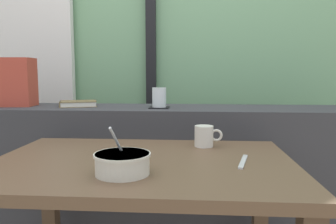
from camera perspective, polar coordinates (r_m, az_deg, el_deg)
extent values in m
cube|color=#7AAD7F|center=(2.52, -1.55, 15.87)|extent=(4.80, 0.08, 2.80)
cube|color=white|center=(2.64, -21.82, 11.68)|extent=(0.56, 0.06, 2.50)
cube|color=black|center=(2.44, -2.94, 13.78)|extent=(0.07, 0.05, 2.60)
cube|color=#38383D|center=(1.86, -3.76, -11.83)|extent=(2.80, 0.38, 0.82)
cube|color=brown|center=(1.69, -19.31, -16.96)|extent=(0.06, 0.06, 0.67)
cube|color=brown|center=(1.17, -4.42, -9.00)|extent=(1.04, 0.70, 0.03)
cube|color=black|center=(1.72, -1.50, 0.77)|extent=(0.10, 0.10, 0.00)
cylinder|color=white|center=(1.71, -1.51, 2.53)|extent=(0.07, 0.07, 0.10)
cylinder|color=gold|center=(1.72, -1.51, 1.91)|extent=(0.07, 0.07, 0.06)
cube|color=brown|center=(1.87, -15.03, 0.99)|extent=(0.22, 0.20, 0.00)
cube|color=silver|center=(1.87, -15.05, 1.39)|extent=(0.22, 0.19, 0.02)
cube|color=brown|center=(1.86, -15.06, 1.79)|extent=(0.22, 0.20, 0.00)
cube|color=brown|center=(1.87, -17.93, 1.30)|extent=(0.05, 0.14, 0.03)
cube|color=#B74233|center=(2.02, -26.26, 4.60)|extent=(0.33, 0.16, 0.26)
cylinder|color=silver|center=(1.01, -7.80, -8.74)|extent=(0.16, 0.16, 0.06)
cylinder|color=silver|center=(1.00, -7.82, -7.22)|extent=(0.17, 0.17, 0.01)
cylinder|color=#B27038|center=(1.01, -7.79, -9.17)|extent=(0.14, 0.14, 0.04)
cylinder|color=silver|center=(1.02, -8.35, -5.81)|extent=(0.04, 0.11, 0.14)
ellipsoid|color=silver|center=(1.05, -8.07, -7.87)|extent=(0.03, 0.05, 0.01)
cube|color=silver|center=(1.16, 12.70, -8.25)|extent=(0.06, 0.17, 0.01)
cylinder|color=silver|center=(1.36, 6.15, -4.12)|extent=(0.08, 0.08, 0.08)
torus|color=silver|center=(1.37, 8.26, -3.95)|extent=(0.05, 0.01, 0.05)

